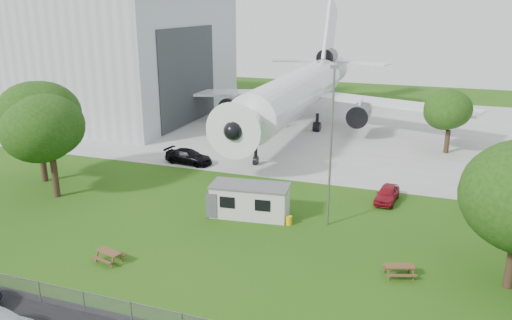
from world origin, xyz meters
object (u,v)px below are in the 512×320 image
(hangar, at_px, (74,50))
(picnic_west, at_px, (110,262))
(airliner, at_px, (299,90))
(site_cabin, at_px, (250,200))
(picnic_east, at_px, (399,276))

(hangar, bearing_deg, picnic_west, -49.95)
(airliner, bearing_deg, picnic_west, -93.02)
(site_cabin, distance_m, picnic_east, 13.26)
(airliner, height_order, site_cabin, airliner)
(picnic_west, distance_m, picnic_east, 18.59)
(picnic_west, bearing_deg, picnic_east, 28.41)
(site_cabin, xyz_separation_m, picnic_west, (-6.13, -10.11, -1.31))
(hangar, height_order, picnic_east, hangar)
(site_cabin, xyz_separation_m, picnic_east, (11.92, -5.68, -1.31))
(airliner, relative_size, site_cabin, 6.94)
(airliner, xyz_separation_m, picnic_west, (-2.11, -40.13, -5.27))
(airliner, bearing_deg, hangar, 179.78)
(airliner, relative_size, picnic_west, 26.52)
(hangar, xyz_separation_m, picnic_east, (51.90, -35.84, -9.41))
(hangar, relative_size, picnic_west, 23.89)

